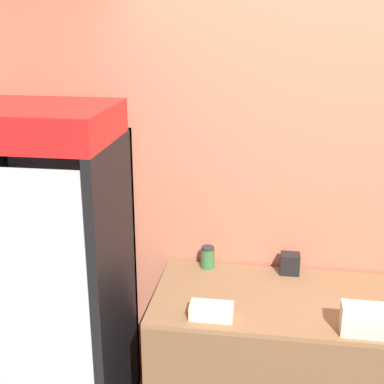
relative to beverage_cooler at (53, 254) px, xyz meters
name	(u,v)px	position (x,y,z in m)	size (l,w,h in m)	color
wall_back	(341,195)	(1.59, 0.36, 0.31)	(5.20, 0.10, 2.70)	#B7664C
prep_counter	(334,375)	(1.59, -0.05, -0.59)	(1.97, 0.72, 0.91)	brown
beverage_cooler	(53,254)	(0.00, 0.00, 0.00)	(0.79, 0.72, 1.90)	black
sandwich_stack_bottom	(365,327)	(1.66, -0.33, -0.10)	(0.23, 0.11, 0.07)	beige
sandwich_stack_middle	(367,313)	(1.66, -0.33, -0.03)	(0.23, 0.11, 0.07)	beige
sandwich_flat_left	(212,311)	(0.93, -0.30, -0.10)	(0.21, 0.10, 0.07)	beige
condiment_jar	(208,257)	(0.85, 0.25, -0.07)	(0.08, 0.08, 0.13)	#336B38
napkin_dispenser	(290,264)	(1.32, 0.24, -0.08)	(0.11, 0.09, 0.12)	black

